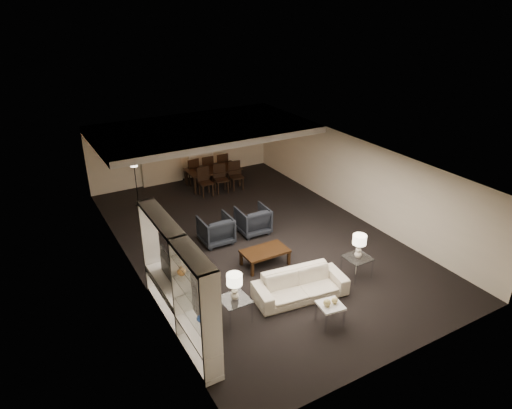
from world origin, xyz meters
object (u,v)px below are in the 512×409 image
object	(u,v)px
chair_fl	(191,171)
armchair_right	(253,220)
pendant_light	(212,142)
chair_nl	(206,182)
side_table_right	(357,267)
marble_table	(330,314)
television	(166,269)
chair_fr	(221,165)
chair_nm	(221,179)
armchair_left	(216,230)
floor_speaker	(171,246)
table_lamp_left	(235,287)
side_table_left	(235,310)
coffee_table	(265,257)
chair_fm	(206,168)
chair_nr	(236,176)
sofa	(300,285)
floor_lamp	(136,183)
vase_blue	(201,317)
table_lamp_right	(359,246)
dining_table	(214,178)
vase_amber	(182,271)

from	to	relation	value
chair_fl	armchair_right	bearing A→B (deg)	84.79
pendant_light	chair_nl	xyz separation A→B (m)	(-0.27, 0.07, -1.42)
side_table_right	marble_table	world-z (taller)	side_table_right
television	chair_fr	world-z (taller)	television
marble_table	chair_nm	xyz separation A→B (m)	(1.11, 7.57, 0.25)
armchair_left	floor_speaker	world-z (taller)	floor_speaker
table_lamp_left	side_table_left	bearing A→B (deg)	0.00
floor_speaker	chair_nm	world-z (taller)	floor_speaker
coffee_table	television	xyz separation A→B (m)	(-2.81, -0.52, 0.85)
chair_fm	armchair_left	bearing A→B (deg)	72.33
floor_speaker	side_table_left	bearing A→B (deg)	-81.14
armchair_right	marble_table	xyz separation A→B (m)	(-0.60, -4.40, -0.16)
chair_nr	floor_speaker	bearing A→B (deg)	-129.71
sofa	floor_lamp	world-z (taller)	floor_lamp
coffee_table	chair_nm	world-z (taller)	chair_nm
chair_nr	vase_blue	bearing A→B (deg)	-115.30
floor_speaker	chair_nr	world-z (taller)	floor_speaker
television	chair_fl	distance (m)	7.48
table_lamp_right	chair_nl	world-z (taller)	table_lamp_right
coffee_table	chair_nl	world-z (taller)	chair_nl
coffee_table	side_table_right	size ratio (longest dim) A/B	2.00
table_lamp_left	dining_table	world-z (taller)	table_lamp_left
floor_lamp	armchair_right	bearing A→B (deg)	-56.61
vase_amber	side_table_right	bearing A→B (deg)	0.49
chair_nm	armchair_right	bearing A→B (deg)	-91.69
armchair_left	chair_fl	xyz separation A→B (m)	(1.11, 4.47, 0.10)
floor_speaker	armchair_right	bearing A→B (deg)	11.12
armchair_right	chair_fm	xyz separation A→B (m)	(0.51, 4.47, 0.10)
marble_table	television	world-z (taller)	television
table_lamp_left	marble_table	distance (m)	2.12
side_table_left	television	size ratio (longest dim) A/B	0.55
sofa	chair_nl	world-z (taller)	chair_nl
armchair_left	armchair_right	size ratio (longest dim) A/B	1.00
sofa	television	distance (m)	3.10
sofa	chair_nr	bearing A→B (deg)	82.79
armchair_right	table_lamp_right	distance (m)	3.51
sofa	armchair_left	xyz separation A→B (m)	(-0.60, 3.30, 0.09)
vase_amber	coffee_table	bearing A→B (deg)	30.02
pendant_light	dining_table	xyz separation A→B (m)	(0.33, 0.72, -1.58)
chair_nr	chair_nl	bearing A→B (deg)	-173.62
armchair_left	dining_table	world-z (taller)	armchair_left
pendant_light	chair_nr	xyz separation A→B (m)	(0.93, 0.07, -1.42)
pendant_light	floor_lamp	distance (m)	2.84
side_table_right	table_lamp_left	size ratio (longest dim) A/B	0.97
table_lamp_right	chair_nr	size ratio (longest dim) A/B	0.61
chair_fm	floor_lamp	size ratio (longest dim) A/B	0.64
table_lamp_left	table_lamp_right	bearing A→B (deg)	0.00
vase_amber	chair_nr	world-z (taller)	vase_amber
floor_lamp	dining_table	bearing A→B (deg)	4.09
chair_fl	table_lamp_right	bearing A→B (deg)	92.34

